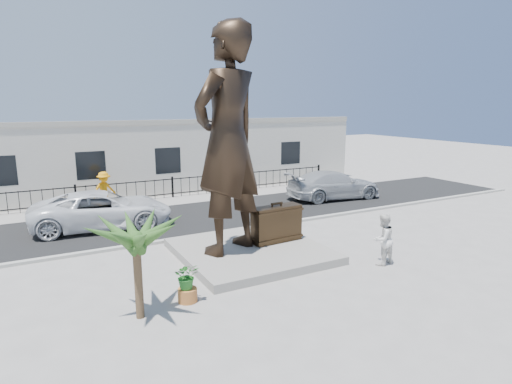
# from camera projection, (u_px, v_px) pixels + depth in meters

# --- Properties ---
(ground) EXTENTS (100.00, 100.00, 0.00)m
(ground) POSITION_uv_depth(u_px,v_px,m) (283.00, 265.00, 15.22)
(ground) COLOR #9E9991
(ground) RESTS_ON ground
(street) EXTENTS (40.00, 7.00, 0.01)m
(street) POSITION_uv_depth(u_px,v_px,m) (201.00, 215.00, 22.12)
(street) COLOR black
(street) RESTS_ON ground
(curb) EXTENTS (40.00, 0.25, 0.12)m
(curb) POSITION_uv_depth(u_px,v_px,m) (230.00, 231.00, 19.09)
(curb) COLOR #A5A399
(curb) RESTS_ON ground
(far_sidewalk) EXTENTS (40.00, 2.50, 0.02)m
(far_sidewalk) POSITION_uv_depth(u_px,v_px,m) (177.00, 200.00, 25.57)
(far_sidewalk) COLOR #9E9991
(far_sidewalk) RESTS_ON ground
(plinth) EXTENTS (5.20, 5.20, 0.30)m
(plinth) POSITION_uv_depth(u_px,v_px,m) (251.00, 251.00, 16.25)
(plinth) COLOR gray
(plinth) RESTS_ON ground
(fence) EXTENTS (22.00, 0.10, 1.20)m
(fence) POSITION_uv_depth(u_px,v_px,m) (173.00, 188.00, 26.14)
(fence) COLOR black
(fence) RESTS_ON ground
(building) EXTENTS (28.00, 7.00, 4.40)m
(building) POSITION_uv_depth(u_px,v_px,m) (153.00, 155.00, 29.44)
(building) COLOR silver
(building) RESTS_ON ground
(statue) EXTENTS (3.49, 2.96, 8.13)m
(statue) POSITION_uv_depth(u_px,v_px,m) (228.00, 141.00, 15.08)
(statue) COLOR black
(statue) RESTS_ON plinth
(suitcase) EXTENTS (2.06, 0.77, 1.43)m
(suitcase) POSITION_uv_depth(u_px,v_px,m) (276.00, 224.00, 16.79)
(suitcase) COLOR #302214
(suitcase) RESTS_ON plinth
(tourist) EXTENTS (1.01, 0.84, 1.87)m
(tourist) POSITION_uv_depth(u_px,v_px,m) (383.00, 239.00, 15.12)
(tourist) COLOR white
(tourist) RESTS_ON ground
(car_white) EXTENTS (6.53, 3.72, 1.72)m
(car_white) POSITION_uv_depth(u_px,v_px,m) (103.00, 210.00, 19.63)
(car_white) COLOR silver
(car_white) RESTS_ON street
(car_silver) EXTENTS (6.01, 3.00, 1.68)m
(car_silver) POSITION_uv_depth(u_px,v_px,m) (334.00, 185.00, 25.77)
(car_silver) COLOR #ABAEB0
(car_silver) RESTS_ON street
(worker) EXTENTS (1.48, 1.17, 2.01)m
(worker) POSITION_uv_depth(u_px,v_px,m) (104.00, 190.00, 23.40)
(worker) COLOR orange
(worker) RESTS_ON far_sidewalk
(palm_tree) EXTENTS (1.80, 1.80, 3.20)m
(palm_tree) POSITION_uv_depth(u_px,v_px,m) (141.00, 317.00, 11.49)
(palm_tree) COLOR #2C521D
(palm_tree) RESTS_ON ground
(planter) EXTENTS (0.56, 0.56, 0.40)m
(planter) POSITION_uv_depth(u_px,v_px,m) (188.00, 295.00, 12.38)
(planter) COLOR #BA6C31
(planter) RESTS_ON ground
(shrub) EXTENTS (0.82, 0.75, 0.79)m
(shrub) POSITION_uv_depth(u_px,v_px,m) (187.00, 276.00, 12.26)
(shrub) COLOR #236B22
(shrub) RESTS_ON planter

